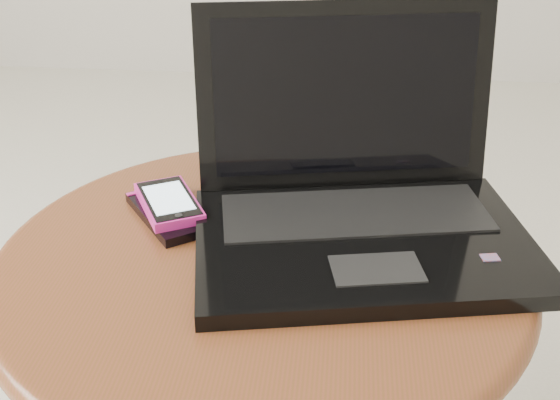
# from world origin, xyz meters

# --- Properties ---
(table) EXTENTS (0.58, 0.58, 0.46)m
(table) POSITION_xyz_m (0.04, -0.03, 0.36)
(table) COLOR #5E2613
(table) RESTS_ON ground
(laptop) EXTENTS (0.40, 0.35, 0.24)m
(laptop) POSITION_xyz_m (0.14, 0.03, 0.50)
(laptop) COLOR black
(laptop) RESTS_ON table
(phone_black) EXTENTS (0.13, 0.14, 0.01)m
(phone_black) POSITION_xyz_m (-0.07, 0.04, 0.47)
(phone_black) COLOR black
(phone_black) RESTS_ON table
(phone_pink) EXTENTS (0.10, 0.12, 0.01)m
(phone_pink) POSITION_xyz_m (-0.07, 0.04, 0.48)
(phone_pink) COLOR #EC289F
(phone_pink) RESTS_ON phone_black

